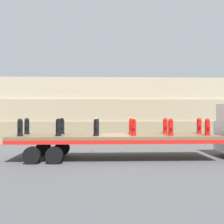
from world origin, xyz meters
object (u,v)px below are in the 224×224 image
fire_hydrant_black_far_1 (62,126)px  fire_hydrant_black_near_2 (96,127)px  fire_hydrant_red_near_4 (171,127)px  fire_hydrant_red_far_4 (165,126)px  fire_hydrant_black_far_2 (97,126)px  fire_hydrant_red_far_3 (131,126)px  fire_hydrant_red_near_3 (134,127)px  fire_hydrant_black_near_0 (20,127)px  fire_hydrant_black_far_0 (27,126)px  fire_hydrant_red_near_5 (207,127)px  fire_hydrant_red_far_5 (199,126)px  fire_hydrant_black_near_1 (58,127)px  flatbed_trailer (104,139)px

fire_hydrant_black_far_1 → fire_hydrant_black_near_2: 2.26m
fire_hydrant_red_near_4 → fire_hydrant_red_far_4: bearing=90.0°
fire_hydrant_red_near_4 → fire_hydrant_black_far_2: bearing=163.8°
fire_hydrant_red_far_3 → fire_hydrant_red_far_4: (1.95, 0.00, 0.00)m
fire_hydrant_black_far_2 → fire_hydrant_red_near_3: same height
fire_hydrant_red_far_3 → fire_hydrant_red_far_4: size_ratio=1.00×
fire_hydrant_black_near_0 → fire_hydrant_red_near_3: 5.86m
fire_hydrant_black_far_0 → fire_hydrant_red_near_5: (9.77, -1.13, 0.00)m
fire_hydrant_black_far_1 → fire_hydrant_red_far_5: same height
fire_hydrant_red_far_4 → fire_hydrant_black_far_0: bearing=180.0°
fire_hydrant_black_near_2 → fire_hydrant_red_near_4: same height
fire_hydrant_black_near_1 → fire_hydrant_red_near_4: (5.86, 0.00, 0.00)m
fire_hydrant_black_near_2 → fire_hydrant_red_near_4: 3.91m
fire_hydrant_red_near_4 → fire_hydrant_black_far_0: bearing=171.7°
fire_hydrant_black_far_1 → fire_hydrant_red_far_5: size_ratio=1.00×
fire_hydrant_black_near_2 → fire_hydrant_red_far_5: 5.97m
fire_hydrant_red_far_3 → fire_hydrant_red_near_5: (3.91, -1.13, 0.00)m
fire_hydrant_black_far_2 → fire_hydrant_black_far_0: bearing=180.0°
flatbed_trailer → fire_hydrant_red_near_3: bearing=-20.4°
fire_hydrant_black_far_0 → fire_hydrant_red_near_3: size_ratio=1.00×
fire_hydrant_black_far_2 → fire_hydrant_red_far_4: (3.91, 0.00, 0.00)m
fire_hydrant_black_near_1 → fire_hydrant_red_far_4: 5.97m
fire_hydrant_black_far_0 → fire_hydrant_black_far_1: (1.95, 0.00, 0.00)m
fire_hydrant_black_near_2 → fire_hydrant_red_near_4: size_ratio=1.00×
flatbed_trailer → fire_hydrant_red_far_5: size_ratio=12.16×
fire_hydrant_black_far_1 → fire_hydrant_red_far_4: 5.86m
fire_hydrant_black_near_0 → fire_hydrant_red_far_4: 7.90m
fire_hydrant_red_far_3 → fire_hydrant_red_near_5: 4.07m
fire_hydrant_black_near_0 → fire_hydrant_red_far_4: (7.82, 1.13, 0.00)m
flatbed_trailer → fire_hydrant_black_near_1: size_ratio=12.16×
fire_hydrant_black_near_1 → fire_hydrant_red_near_3: (3.91, 0.00, 0.00)m
fire_hydrant_black_near_0 → fire_hydrant_red_far_4: size_ratio=1.00×
fire_hydrant_black_near_2 → fire_hydrant_black_far_2: size_ratio=1.00×
fire_hydrant_red_near_3 → fire_hydrant_red_far_3: same height
flatbed_trailer → fire_hydrant_red_near_4: (3.48, -0.57, 0.65)m
fire_hydrant_red_far_4 → fire_hydrant_red_near_5: bearing=-30.1°
fire_hydrant_red_near_3 → fire_hydrant_red_far_4: (1.95, 1.13, 0.00)m
fire_hydrant_black_far_1 → fire_hydrant_black_far_2: same height
fire_hydrant_black_near_2 → fire_hydrant_red_far_5: (5.86, 1.13, 0.00)m
fire_hydrant_red_near_3 → fire_hydrant_red_near_5: bearing=0.0°
fire_hydrant_red_far_3 → fire_hydrant_red_near_4: size_ratio=1.00×
fire_hydrant_black_near_1 → fire_hydrant_black_far_0: bearing=149.9°
fire_hydrant_black_far_0 → fire_hydrant_red_far_5: same height
flatbed_trailer → fire_hydrant_red_near_4: fire_hydrant_red_near_4 is taller
fire_hydrant_black_near_2 → fire_hydrant_red_far_4: size_ratio=1.00×
fire_hydrant_red_far_3 → fire_hydrant_black_near_2: bearing=-149.9°
fire_hydrant_black_near_1 → fire_hydrant_black_far_1: bearing=90.0°
fire_hydrant_red_near_4 → fire_hydrant_black_near_1: bearing=180.0°
fire_hydrant_black_near_0 → fire_hydrant_black_far_0: (0.00, 1.13, 0.00)m
fire_hydrant_black_near_0 → fire_hydrant_black_far_2: size_ratio=1.00×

